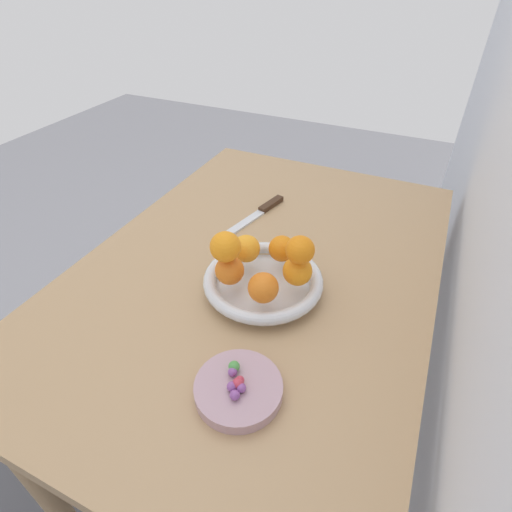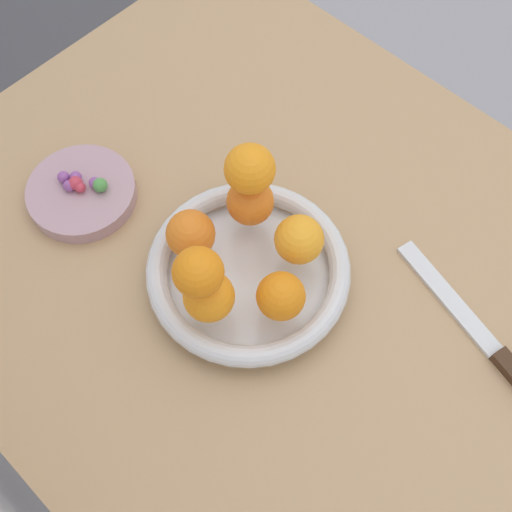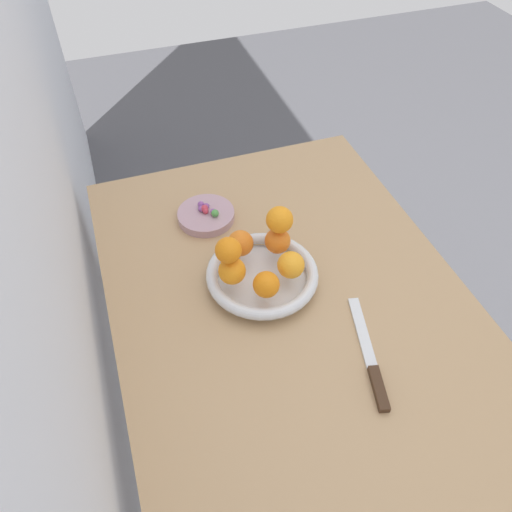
{
  "view_description": "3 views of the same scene",
  "coord_description": "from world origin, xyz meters",
  "views": [
    {
      "loc": [
        0.65,
        0.29,
        1.31
      ],
      "look_at": [
        0.11,
        0.04,
        0.85
      ],
      "focal_mm": 28.0,
      "sensor_mm": 36.0,
      "label": 1
    },
    {
      "loc": [
        -0.17,
        0.29,
        1.45
      ],
      "look_at": [
        0.05,
        0.06,
        0.87
      ],
      "focal_mm": 45.0,
      "sensor_mm": 36.0,
      "label": 2
    },
    {
      "loc": [
        -0.6,
        0.29,
        1.59
      ],
      "look_at": [
        0.06,
        0.06,
        0.85
      ],
      "focal_mm": 35.0,
      "sensor_mm": 36.0,
      "label": 3
    }
  ],
  "objects": [
    {
      "name": "orange_1",
      "position": [
        0.01,
        0.06,
        0.81
      ],
      "size": [
        0.06,
        0.06,
        0.06
      ],
      "primitive_type": "sphere",
      "color": "orange",
      "rests_on": "fruit_bowl"
    },
    {
      "name": "orange_5",
      "position": [
        0.08,
        0.12,
        0.87
      ],
      "size": [
        0.05,
        0.05,
        0.05
      ],
      "primitive_type": "sphere",
      "color": "orange",
      "rests_on": "orange_0"
    },
    {
      "name": "knife",
      "position": [
        -0.18,
        -0.09,
        0.75
      ],
      "size": [
        0.26,
        0.08,
        0.01
      ],
      "color": "#3F2819",
      "rests_on": "dining_table"
    },
    {
      "name": "candy_ball_6",
      "position": [
        0.32,
        0.11,
        0.77
      ],
      "size": [
        0.01,
        0.01,
        0.01
      ],
      "primitive_type": "sphere",
      "color": "#C6384C",
      "rests_on": "candy_dish"
    },
    {
      "name": "candy_ball_4",
      "position": [
        0.31,
        0.09,
        0.77
      ],
      "size": [
        0.02,
        0.02,
        0.02
      ],
      "primitive_type": "sphere",
      "color": "#8C4C99",
      "rests_on": "candy_dish"
    },
    {
      "name": "ground_plane",
      "position": [
        0.0,
        0.0,
        0.0
      ],
      "size": [
        6.0,
        6.0,
        0.0
      ],
      "primitive_type": "plane",
      "color": "#4C4C51"
    },
    {
      "name": "candy_ball_3",
      "position": [
        0.33,
        0.12,
        0.77
      ],
      "size": [
        0.02,
        0.02,
        0.02
      ],
      "primitive_type": "sphere",
      "color": "#8C4C99",
      "rests_on": "candy_dish"
    },
    {
      "name": "candy_ball_0",
      "position": [
        0.33,
        0.1,
        0.77
      ],
      "size": [
        0.02,
        0.02,
        0.02
      ],
      "primitive_type": "sphere",
      "color": "#8C4C99",
      "rests_on": "candy_dish"
    },
    {
      "name": "candy_dish",
      "position": [
        0.32,
        0.11,
        0.75
      ],
      "size": [
        0.14,
        0.14,
        0.02
      ],
      "primitive_type": "cylinder",
      "color": "#B28C99",
      "rests_on": "dining_table"
    },
    {
      "name": "orange_2",
      "position": [
        0.05,
        -0.01,
        0.81
      ],
      "size": [
        0.06,
        0.06,
        0.06
      ],
      "primitive_type": "sphere",
      "color": "orange",
      "rests_on": "fruit_bowl"
    },
    {
      "name": "fruit_bowl",
      "position": [
        0.08,
        0.04,
        0.76
      ],
      "size": [
        0.25,
        0.25,
        0.04
      ],
      "color": "silver",
      "rests_on": "dining_table"
    },
    {
      "name": "dining_table",
      "position": [
        0.0,
        0.0,
        0.65
      ],
      "size": [
        1.1,
        0.76,
        0.74
      ],
      "color": "tan",
      "rests_on": "ground_plane"
    },
    {
      "name": "candy_ball_1",
      "position": [
        0.32,
        0.11,
        0.77
      ],
      "size": [
        0.02,
        0.02,
        0.02
      ],
      "primitive_type": "sphere",
      "color": "#C6384C",
      "rests_on": "candy_dish"
    },
    {
      "name": "orange_6",
      "position": [
        0.13,
        -0.01,
        0.87
      ],
      "size": [
        0.06,
        0.06,
        0.06
      ],
      "primitive_type": "sphere",
      "color": "orange",
      "rests_on": "orange_3"
    },
    {
      "name": "orange_0",
      "position": [
        0.07,
        0.11,
        0.81
      ],
      "size": [
        0.06,
        0.06,
        0.06
      ],
      "primitive_type": "sphere",
      "color": "orange",
      "rests_on": "fruit_bowl"
    },
    {
      "name": "candy_ball_5",
      "position": [
        0.3,
        0.09,
        0.77
      ],
      "size": [
        0.02,
        0.02,
        0.02
      ],
      "primitive_type": "sphere",
      "color": "#4C9947",
      "rests_on": "candy_dish"
    },
    {
      "name": "orange_3",
      "position": [
        0.12,
        -0.01,
        0.81
      ],
      "size": [
        0.06,
        0.06,
        0.06
      ],
      "primitive_type": "sphere",
      "color": "orange",
      "rests_on": "fruit_bowl"
    },
    {
      "name": "orange_4",
      "position": [
        0.14,
        0.07,
        0.81
      ],
      "size": [
        0.06,
        0.06,
        0.06
      ],
      "primitive_type": "sphere",
      "color": "orange",
      "rests_on": "fruit_bowl"
    },
    {
      "name": "candy_ball_2",
      "position": [
        0.34,
        0.11,
        0.77
      ],
      "size": [
        0.02,
        0.02,
        0.02
      ],
      "primitive_type": "sphere",
      "color": "#8C4C99",
      "rests_on": "candy_dish"
    }
  ]
}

